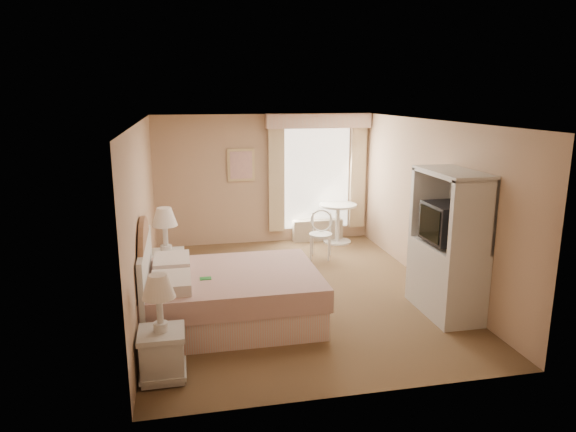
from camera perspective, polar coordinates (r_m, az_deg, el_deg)
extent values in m
cube|color=brown|center=(7.71, 0.74, -8.41)|extent=(4.20, 5.50, 0.01)
cube|color=silver|center=(7.17, 0.80, 10.48)|extent=(4.20, 5.50, 0.01)
cube|color=#D0AB8B|center=(10.00, -2.65, 4.08)|extent=(4.20, 0.01, 2.50)
cube|color=#D0AB8B|center=(4.80, 7.94, -6.39)|extent=(4.20, 0.01, 2.50)
cube|color=#D0AB8B|center=(7.20, -15.79, -0.08)|extent=(0.01, 5.50, 2.50)
cube|color=#D0AB8B|center=(8.05, 15.52, 1.33)|extent=(0.01, 5.50, 2.50)
cube|color=white|center=(10.18, 3.23, 4.24)|extent=(1.30, 0.02, 2.00)
cube|color=#CFB291|center=(9.95, -1.33, 4.05)|extent=(0.30, 0.08, 2.05)
cube|color=#CFB291|center=(10.38, 7.75, 4.31)|extent=(0.30, 0.08, 2.05)
cube|color=#DEA390|center=(9.98, 3.45, 10.52)|extent=(2.05, 0.20, 0.28)
cube|color=beige|center=(10.31, 3.29, -1.55)|extent=(1.00, 0.22, 0.42)
cube|color=#D4B882|center=(9.86, -5.24, 5.67)|extent=(0.52, 0.03, 0.62)
cube|color=beige|center=(9.84, -5.23, 5.66)|extent=(0.42, 0.02, 0.52)
cube|color=#DEA390|center=(6.76, -6.18, -10.03)|extent=(2.14, 1.63, 0.37)
cube|color=beige|center=(6.64, -6.25, -7.45)|extent=(2.20, 1.69, 0.29)
cube|color=beige|center=(6.19, -12.86, -7.29)|extent=(0.46, 0.63, 0.14)
cube|color=beige|center=(6.92, -12.78, -5.06)|extent=(0.46, 0.63, 0.14)
cube|color=#258A34|center=(6.43, -9.15, -6.86)|extent=(0.14, 0.10, 0.01)
cube|color=silver|center=(6.62, -15.42, -7.47)|extent=(0.06, 1.73, 1.12)
cylinder|color=#9F7555|center=(6.59, -15.47, -6.64)|extent=(0.05, 1.53, 1.53)
cube|color=silver|center=(5.58, -13.75, -14.95)|extent=(0.43, 0.43, 0.46)
cube|color=silver|center=(5.46, -13.91, -12.55)|extent=(0.46, 0.46, 0.06)
cube|color=silver|center=(5.66, -13.66, -16.35)|extent=(0.46, 0.46, 0.05)
cylinder|color=silver|center=(5.43, -13.95, -11.85)|extent=(0.15, 0.15, 0.09)
cylinder|color=silver|center=(5.36, -14.06, -10.06)|extent=(0.06, 0.06, 0.37)
cone|color=white|center=(5.27, -14.22, -7.56)|extent=(0.33, 0.33, 0.24)
cube|color=silver|center=(7.88, -13.24, -6.14)|extent=(0.47, 0.47, 0.52)
cube|color=silver|center=(7.79, -13.35, -4.14)|extent=(0.52, 0.52, 0.06)
cube|color=silver|center=(7.94, -13.17, -7.33)|extent=(0.52, 0.52, 0.05)
cylinder|color=silver|center=(7.76, -13.38, -3.56)|extent=(0.16, 0.16, 0.10)
cylinder|color=silver|center=(7.71, -13.47, -2.09)|extent=(0.07, 0.07, 0.41)
cone|color=white|center=(7.64, -13.58, -0.08)|extent=(0.37, 0.37, 0.27)
cylinder|color=silver|center=(10.25, 5.47, -2.82)|extent=(0.54, 0.54, 0.03)
cylinder|color=silver|center=(10.15, 5.52, -0.80)|extent=(0.08, 0.08, 0.73)
cylinder|color=silver|center=(10.07, 5.57, 1.22)|extent=(0.73, 0.73, 0.04)
cylinder|color=silver|center=(9.07, 2.54, -3.64)|extent=(0.03, 0.03, 0.42)
cylinder|color=silver|center=(9.05, 4.54, -3.72)|extent=(0.03, 0.03, 0.42)
cylinder|color=silver|center=(9.37, 2.76, -3.08)|extent=(0.03, 0.03, 0.42)
cylinder|color=silver|center=(9.35, 4.69, -3.16)|extent=(0.03, 0.03, 0.42)
cylinder|color=silver|center=(9.15, 3.65, -2.08)|extent=(0.53, 0.53, 0.04)
torus|color=silver|center=(9.22, 3.75, -0.53)|extent=(0.41, 0.23, 0.40)
cylinder|color=silver|center=(9.27, 2.78, -0.73)|extent=(0.03, 0.03, 0.37)
cylinder|color=silver|center=(9.24, 4.73, -0.80)|extent=(0.03, 0.03, 0.37)
cube|color=silver|center=(7.18, 17.06, -6.67)|extent=(0.58, 1.16, 0.95)
cube|color=silver|center=(6.47, 19.88, -0.31)|extent=(0.58, 0.08, 0.95)
cube|color=silver|center=(7.38, 15.59, 1.61)|extent=(0.58, 0.08, 0.95)
cube|color=silver|center=(6.84, 17.87, 4.58)|extent=(0.58, 1.16, 0.06)
cube|color=silver|center=(7.06, 19.50, 0.80)|extent=(0.04, 1.16, 0.95)
cube|color=black|center=(6.95, 17.34, -0.73)|extent=(0.50, 0.63, 0.50)
cube|color=black|center=(6.83, 15.49, -0.84)|extent=(0.02, 0.53, 0.42)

